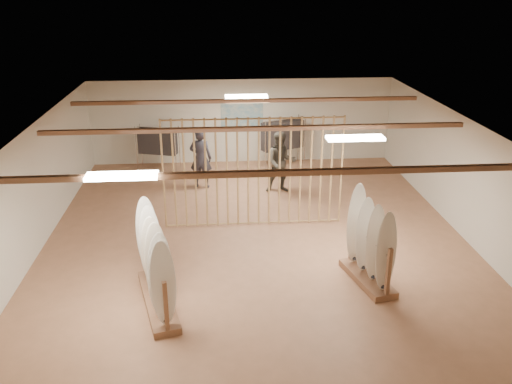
{
  "coord_description": "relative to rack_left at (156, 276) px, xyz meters",
  "views": [
    {
      "loc": [
        -0.92,
        -11.72,
        5.81
      ],
      "look_at": [
        0.0,
        0.0,
        1.2
      ],
      "focal_mm": 38.0,
      "sensor_mm": 36.0,
      "label": 1
    }
  ],
  "objects": [
    {
      "name": "rack_right",
      "position": [
        4.23,
        0.51,
        0.01
      ],
      "size": [
        0.87,
        1.68,
        1.87
      ],
      "rotation": [
        0.0,
        0.0,
        0.23
      ],
      "color": "brown",
      "rests_on": "floor"
    },
    {
      "name": "wall_left",
      "position": [
        -2.9,
        2.68,
        0.78
      ],
      "size": [
        0.0,
        12.0,
        12.0
      ],
      "primitive_type": "plane",
      "rotation": [
        1.57,
        0.0,
        1.57
      ],
      "color": "beige",
      "rests_on": "ground"
    },
    {
      "name": "light_panels",
      "position": [
        2.1,
        2.68,
        2.12
      ],
      "size": [
        1.2,
        0.35,
        0.06
      ],
      "primitive_type": "cube",
      "color": "white",
      "rests_on": "ground"
    },
    {
      "name": "floor",
      "position": [
        2.1,
        2.68,
        -0.62
      ],
      "size": [
        12.0,
        12.0,
        0.0
      ],
      "primitive_type": "plane",
      "color": "#A5704F",
      "rests_on": "ground"
    },
    {
      "name": "rack_left",
      "position": [
        0.0,
        0.0,
        0.0
      ],
      "size": [
        1.02,
        2.29,
        1.8
      ],
      "rotation": [
        0.0,
        0.0,
        0.24
      ],
      "color": "brown",
      "rests_on": "floor"
    },
    {
      "name": "wall_back",
      "position": [
        2.1,
        8.68,
        0.78
      ],
      "size": [
        12.0,
        0.0,
        12.0
      ],
      "primitive_type": "plane",
      "rotation": [
        1.57,
        0.0,
        0.0
      ],
      "color": "beige",
      "rests_on": "ground"
    },
    {
      "name": "ceiling",
      "position": [
        2.1,
        2.68,
        2.18
      ],
      "size": [
        12.0,
        12.0,
        0.0
      ],
      "primitive_type": "plane",
      "rotation": [
        3.14,
        0.0,
        0.0
      ],
      "color": "#9A9992",
      "rests_on": "ground"
    },
    {
      "name": "wall_right",
      "position": [
        7.1,
        2.68,
        0.78
      ],
      "size": [
        0.0,
        12.0,
        12.0
      ],
      "primitive_type": "plane",
      "rotation": [
        1.57,
        0.0,
        -1.57
      ],
      "color": "beige",
      "rests_on": "ground"
    },
    {
      "name": "wall_front",
      "position": [
        2.1,
        -3.32,
        0.78
      ],
      "size": [
        12.0,
        0.0,
        12.0
      ],
      "primitive_type": "plane",
      "rotation": [
        -1.57,
        0.0,
        0.0
      ],
      "color": "beige",
      "rests_on": "ground"
    },
    {
      "name": "clothing_rack_b",
      "position": [
        3.39,
        8.08,
        0.44
      ],
      "size": [
        1.44,
        0.92,
        1.63
      ],
      "rotation": [
        0.0,
        0.0,
        0.42
      ],
      "color": "silver",
      "rests_on": "floor"
    },
    {
      "name": "shopper_b",
      "position": [
        3.06,
        5.73,
        0.4
      ],
      "size": [
        0.99,
        0.77,
        2.04
      ],
      "primitive_type": "imported",
      "rotation": [
        0.0,
        0.0,
        -0.0
      ],
      "color": "#39352C",
      "rests_on": "floor"
    },
    {
      "name": "poster",
      "position": [
        2.1,
        8.66,
        0.98
      ],
      "size": [
        1.4,
        0.03,
        0.9
      ],
      "primitive_type": "cube",
      "color": "teal",
      "rests_on": "ground"
    },
    {
      "name": "clothing_rack_a",
      "position": [
        -0.68,
        8.08,
        0.32
      ],
      "size": [
        1.29,
        0.69,
        1.44
      ],
      "rotation": [
        0.0,
        0.0,
        -0.3
      ],
      "color": "silver",
      "rests_on": "floor"
    },
    {
      "name": "ceiling_slats",
      "position": [
        2.1,
        2.68,
        2.1
      ],
      "size": [
        9.5,
        6.12,
        0.1
      ],
      "primitive_type": "cube",
      "color": "brown",
      "rests_on": "ground"
    },
    {
      "name": "shopper_a",
      "position": [
        0.74,
        6.29,
        0.41
      ],
      "size": [
        0.83,
        0.64,
        2.05
      ],
      "primitive_type": "imported",
      "rotation": [
        0.0,
        0.0,
        2.95
      ],
      "color": "#28262D",
      "rests_on": "floor"
    },
    {
      "name": "bamboo_partition",
      "position": [
        2.1,
        3.48,
        0.78
      ],
      "size": [
        4.45,
        0.05,
        2.78
      ],
      "color": "tan",
      "rests_on": "ground"
    }
  ]
}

